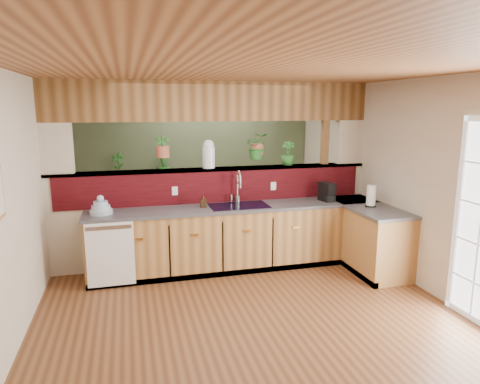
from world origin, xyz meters
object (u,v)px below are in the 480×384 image
object	(u,v)px
soap_dispenser	(203,201)
shelving_console	(150,203)
faucet	(238,186)
paper_towel	(371,196)
glass_jar	(209,154)
dish_stack	(101,208)
coffee_maker	(327,192)

from	to	relation	value
soap_dispenser	shelving_console	distance (m)	2.38
faucet	paper_towel	xyz separation A→B (m)	(1.71, -0.67, -0.11)
faucet	paper_towel	distance (m)	1.84
paper_towel	glass_jar	size ratio (longest dim) A/B	0.79
glass_jar	soap_dispenser	bearing A→B (deg)	-113.03
dish_stack	shelving_console	xyz separation A→B (m)	(0.73, 2.28, -0.48)
faucet	glass_jar	size ratio (longest dim) A/B	1.19
faucet	soap_dispenser	size ratio (longest dim) A/B	2.72
glass_jar	shelving_console	world-z (taller)	glass_jar
dish_stack	coffee_maker	xyz separation A→B (m)	(3.15, -0.03, 0.05)
soap_dispenser	coffee_maker	size ratio (longest dim) A/B	0.64
paper_towel	shelving_console	bearing A→B (deg)	135.47
dish_stack	glass_jar	distance (m)	1.64
coffee_maker	paper_towel	xyz separation A→B (m)	(0.42, -0.48, 0.02)
glass_jar	shelving_console	distance (m)	2.31
paper_towel	glass_jar	world-z (taller)	glass_jar
paper_towel	shelving_console	size ratio (longest dim) A/B	0.22
faucet	coffee_maker	distance (m)	1.31
paper_towel	dish_stack	bearing A→B (deg)	171.85
soap_dispenser	glass_jar	bearing A→B (deg)	66.97
coffee_maker	paper_towel	bearing A→B (deg)	-61.86
dish_stack	shelving_console	world-z (taller)	dish_stack
dish_stack	shelving_console	distance (m)	2.44
faucet	coffee_maker	size ratio (longest dim) A/B	1.73
soap_dispenser	paper_towel	distance (m)	2.30
paper_towel	shelving_console	xyz separation A→B (m)	(-2.84, 2.79, -0.54)
faucet	soap_dispenser	xyz separation A→B (m)	(-0.52, -0.13, -0.17)
paper_towel	soap_dispenser	bearing A→B (deg)	166.35
faucet	soap_dispenser	world-z (taller)	faucet
dish_stack	glass_jar	bearing A→B (deg)	14.41
glass_jar	paper_towel	bearing A→B (deg)	-23.09
paper_towel	glass_jar	distance (m)	2.34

